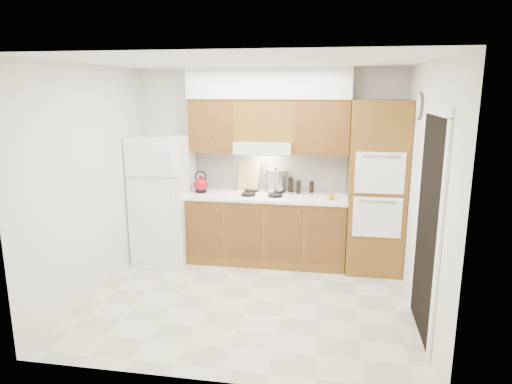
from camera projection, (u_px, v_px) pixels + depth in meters
floor at (249, 300)px, 5.16m from camera, size 3.60×3.60×0.00m
ceiling at (248, 61)px, 4.58m from camera, size 3.60×3.60×0.00m
wall_back at (268, 165)px, 6.32m from camera, size 3.60×0.02×2.60m
wall_left at (92, 182)px, 5.17m from camera, size 0.02×3.00×2.60m
wall_right at (424, 194)px, 4.58m from camera, size 0.02×3.00×2.60m
fridge at (164, 198)px, 6.30m from camera, size 0.75×0.72×1.72m
base_cabinets at (266, 230)px, 6.21m from camera, size 2.11×0.60×0.90m
countertop at (267, 197)px, 6.10m from camera, size 2.13×0.62×0.04m
backsplash at (270, 171)px, 6.31m from camera, size 2.11×0.03×0.56m
oven_cabinet at (376, 188)px, 5.81m from camera, size 0.70×0.65×2.20m
upper_cab_left at (214, 125)px, 6.15m from camera, size 0.63×0.33×0.70m
upper_cab_right at (321, 127)px, 5.92m from camera, size 0.73×0.33×0.70m
range_hood at (264, 147)px, 6.04m from camera, size 0.75×0.45×0.15m
upper_cab_over_hood at (265, 120)px, 6.02m from camera, size 0.75×0.33×0.55m
soffit at (269, 83)px, 5.89m from camera, size 2.13×0.36×0.40m
cooktop at (263, 194)px, 6.12m from camera, size 0.74×0.50×0.01m
doorway at (428, 228)px, 4.30m from camera, size 0.02×0.90×2.10m
wall_clock at (420, 106)px, 4.92m from camera, size 0.02×0.30×0.30m
kettle at (201, 185)px, 6.24m from camera, size 0.25×0.25×0.20m
cutting_board at (248, 177)px, 6.29m from camera, size 0.33×0.20×0.42m
stock_pot at (276, 180)px, 6.22m from camera, size 0.27×0.27×0.28m
condiment_a at (290, 185)px, 6.20m from camera, size 0.07×0.07×0.22m
condiment_b at (298, 187)px, 6.16m from camera, size 0.06×0.06×0.19m
condiment_c at (311, 187)px, 6.23m from camera, size 0.06×0.06×0.16m
orange_near at (331, 195)px, 5.92m from camera, size 0.08×0.08×0.07m
orange_far at (331, 197)px, 5.83m from camera, size 0.08×0.08×0.07m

